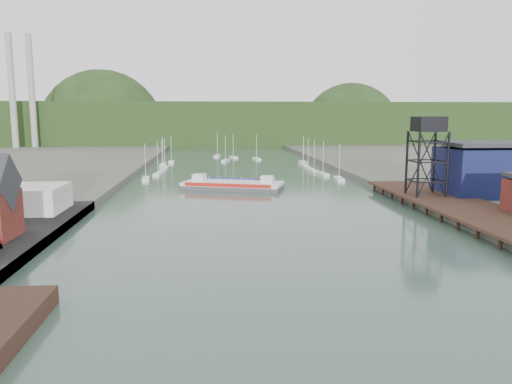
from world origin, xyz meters
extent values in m
plane|color=#2E4740|center=(0.00, 0.00, 0.00)|extent=(600.00, 600.00, 0.00)
cube|color=black|center=(37.00, 45.00, 1.90)|extent=(14.00, 70.00, 0.50)
cylinder|color=black|center=(31.00, 45.00, 0.80)|extent=(0.60, 0.60, 2.20)
cylinder|color=black|center=(43.00, 45.00, 0.80)|extent=(0.60, 0.60, 2.20)
cube|color=silver|center=(-44.00, 50.00, 3.85)|extent=(18.00, 12.00, 4.50)
cylinder|color=black|center=(32.00, 55.00, 8.65)|extent=(0.50, 0.50, 13.00)
cylinder|color=black|center=(38.00, 55.00, 8.65)|extent=(0.50, 0.50, 13.00)
cylinder|color=black|center=(32.00, 61.00, 8.65)|extent=(0.50, 0.50, 13.00)
cylinder|color=black|center=(38.00, 61.00, 8.65)|extent=(0.50, 0.50, 13.00)
cube|color=black|center=(35.00, 58.00, 16.65)|extent=(5.50, 5.50, 3.00)
cube|color=#0D163D|center=(50.00, 60.00, 6.60)|extent=(20.00, 14.00, 10.00)
cube|color=#2D2D33|center=(50.00, 60.00, 12.50)|extent=(20.50, 14.50, 0.80)
cube|color=silver|center=(-27.54, 103.89, 0.35)|extent=(2.67, 7.65, 0.90)
cube|color=silver|center=(-25.28, 115.30, 0.35)|extent=(2.81, 7.67, 0.90)
cube|color=silver|center=(-24.71, 124.17, 0.35)|extent=(2.35, 7.59, 0.90)
cube|color=silver|center=(-24.81, 134.09, 0.35)|extent=(2.01, 7.50, 0.90)
cube|color=silver|center=(-26.64, 146.33, 0.35)|extent=(2.00, 7.50, 0.90)
cube|color=silver|center=(-24.32, 156.17, 0.35)|extent=(2.16, 7.54, 0.90)
cube|color=silver|center=(27.56, 99.03, 0.35)|extent=(2.53, 7.62, 0.90)
cube|color=silver|center=(25.46, 110.51, 0.35)|extent=(2.76, 7.67, 0.90)
cube|color=silver|center=(24.46, 119.29, 0.35)|extent=(2.22, 7.56, 0.90)
cube|color=silver|center=(24.27, 128.28, 0.35)|extent=(2.18, 7.54, 0.90)
cube|color=silver|center=(24.67, 139.38, 0.35)|extent=(2.46, 7.61, 0.90)
cube|color=silver|center=(26.78, 150.99, 0.35)|extent=(2.48, 7.61, 0.90)
cube|color=silver|center=(-3.16, 160.00, 0.35)|extent=(3.78, 7.76, 0.90)
cube|color=silver|center=(10.04, 168.00, 0.35)|extent=(3.31, 7.74, 0.90)
cube|color=silver|center=(0.66, 176.00, 0.35)|extent=(3.76, 7.76, 0.90)
cube|color=silver|center=(-6.11, 184.00, 0.35)|extent=(3.40, 7.74, 0.90)
cylinder|color=#9D9D98|center=(-110.00, 230.00, 30.00)|extent=(3.20, 3.20, 60.00)
cylinder|color=#9D9D98|center=(-102.00, 235.00, 30.00)|extent=(3.20, 3.20, 60.00)
cube|color=#1D3115|center=(0.00, 300.00, 12.00)|extent=(500.00, 120.00, 28.00)
sphere|color=#1D3115|center=(-80.00, 300.00, 8.00)|extent=(80.00, 80.00, 80.00)
sphere|color=#1D3115|center=(90.00, 310.00, 6.00)|extent=(70.00, 70.00, 70.00)
cube|color=#474749|center=(-3.48, 84.62, 0.49)|extent=(26.57, 17.13, 0.99)
cube|color=silver|center=(-3.48, 84.62, 1.38)|extent=(26.57, 17.13, 0.79)
cube|color=red|center=(-5.05, 79.88, 1.58)|extent=(20.70, 6.95, 0.89)
cube|color=#18169C|center=(-1.92, 89.36, 1.58)|extent=(20.70, 6.95, 0.89)
cube|color=silver|center=(-11.93, 87.41, 2.57)|extent=(3.75, 3.75, 1.98)
cube|color=silver|center=(4.97, 81.83, 2.57)|extent=(3.75, 3.75, 1.98)
camera|label=1|loc=(-8.71, -39.82, 18.39)|focal=35.00mm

